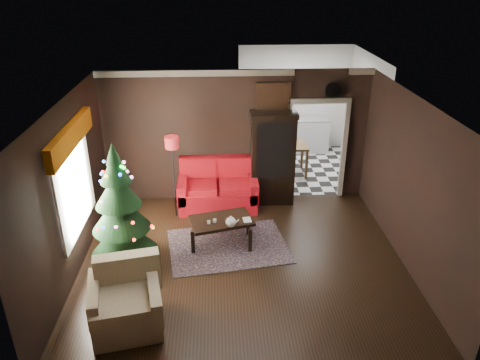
{
  "coord_description": "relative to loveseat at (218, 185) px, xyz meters",
  "views": [
    {
      "loc": [
        -0.38,
        -6.57,
        4.64
      ],
      "look_at": [
        0.0,
        0.9,
        1.15
      ],
      "focal_mm": 34.48,
      "sensor_mm": 36.0,
      "label": 1
    }
  ],
  "objects": [
    {
      "name": "left_window",
      "position": [
        -2.31,
        -1.85,
        0.95
      ],
      "size": [
        0.05,
        1.6,
        1.4
      ],
      "primitive_type": "cube",
      "color": "white",
      "rests_on": "wall_left"
    },
    {
      "name": "cup_b",
      "position": [
        -0.07,
        -1.51,
        0.03
      ],
      "size": [
        0.07,
        0.07,
        0.05
      ],
      "primitive_type": "cylinder",
      "rotation": [
        0.0,
        0.0,
        0.06
      ],
      "color": "white",
      "rests_on": "coffee_table"
    },
    {
      "name": "christmas_tree",
      "position": [
        -1.6,
        -1.95,
        0.55
      ],
      "size": [
        1.5,
        1.5,
        2.16
      ],
      "primitive_type": null,
      "rotation": [
        0.0,
        0.0,
        0.43
      ],
      "color": "#0F390D",
      "rests_on": "ground"
    },
    {
      "name": "wall_left",
      "position": [
        -2.35,
        -2.05,
        0.9
      ],
      "size": [
        0.0,
        5.5,
        5.5
      ],
      "primitive_type": "plane",
      "rotation": [
        1.57,
        0.0,
        1.57
      ],
      "color": "black",
      "rests_on": "ground"
    },
    {
      "name": "floor_lamp",
      "position": [
        -0.86,
        -0.33,
        0.33
      ],
      "size": [
        0.34,
        0.34,
        1.75
      ],
      "primitive_type": null,
      "rotation": [
        0.0,
        0.0,
        -0.15
      ],
      "color": "black",
      "rests_on": "ground"
    },
    {
      "name": "teapot",
      "position": [
        0.21,
        -1.69,
        0.1
      ],
      "size": [
        0.27,
        0.27,
        0.2
      ],
      "primitive_type": null,
      "rotation": [
        0.0,
        0.0,
        0.42
      ],
      "color": "white",
      "rests_on": "coffee_table"
    },
    {
      "name": "valance",
      "position": [
        -2.23,
        -1.85,
        1.77
      ],
      "size": [
        0.12,
        2.1,
        0.35
      ],
      "primitive_type": "cube",
      "color": "#8E4305",
      "rests_on": "wall_left"
    },
    {
      "name": "doorway",
      "position": [
        2.1,
        0.45,
        0.55
      ],
      "size": [
        1.1,
        0.1,
        2.1
      ],
      "primitive_type": null,
      "color": "beige",
      "rests_on": "ground"
    },
    {
      "name": "armchair",
      "position": [
        -1.31,
        -3.49,
        -0.04
      ],
      "size": [
        1.14,
        1.14,
        0.99
      ],
      "primitive_type": null,
      "rotation": [
        0.0,
        0.0,
        0.2
      ],
      "color": "beige",
      "rests_on": "ground"
    },
    {
      "name": "book",
      "position": [
        0.44,
        -1.49,
        0.1
      ],
      "size": [
        0.14,
        0.03,
        0.19
      ],
      "primitive_type": "imported",
      "rotation": [
        0.0,
        0.0,
        0.11
      ],
      "color": "gray",
      "rests_on": "coffee_table"
    },
    {
      "name": "wall_front",
      "position": [
        0.4,
        -4.55,
        0.9
      ],
      "size": [
        5.5,
        0.0,
        5.5
      ],
      "primitive_type": "plane",
      "rotation": [
        -1.57,
        0.0,
        0.0
      ],
      "color": "black",
      "rests_on": "ground"
    },
    {
      "name": "loveseat",
      "position": [
        0.0,
        0.0,
        0.0
      ],
      "size": [
        1.7,
        0.9,
        1.0
      ],
      "primitive_type": null,
      "color": "maroon",
      "rests_on": "ground"
    },
    {
      "name": "kitchen_window",
      "position": [
        2.1,
        3.4,
        1.2
      ],
      "size": [
        0.7,
        0.06,
        0.7
      ],
      "primitive_type": "cube",
      "color": "white",
      "rests_on": "ground"
    },
    {
      "name": "ceiling",
      "position": [
        0.4,
        -2.05,
        2.3
      ],
      "size": [
        5.5,
        5.5,
        0.0
      ],
      "primitive_type": "plane",
      "rotation": [
        3.14,
        0.0,
        0.0
      ],
      "color": "white",
      "rests_on": "ground"
    },
    {
      "name": "wall_back",
      "position": [
        0.4,
        0.45,
        0.9
      ],
      "size": [
        5.5,
        0.0,
        5.5
      ],
      "primitive_type": "plane",
      "rotation": [
        1.57,
        0.0,
        0.0
      ],
      "color": "black",
      "rests_on": "ground"
    },
    {
      "name": "cup_a",
      "position": [
        -0.17,
        -1.56,
        0.03
      ],
      "size": [
        0.07,
        0.07,
        0.05
      ],
      "primitive_type": "cylinder",
      "rotation": [
        0.0,
        0.0,
        0.22
      ],
      "color": "white",
      "rests_on": "coffee_table"
    },
    {
      "name": "kitchen_table",
      "position": [
        1.8,
        1.65,
        -0.12
      ],
      "size": [
        0.7,
        0.7,
        0.75
      ],
      "primitive_type": null,
      "color": "brown",
      "rests_on": "ground"
    },
    {
      "name": "kitchen_counter",
      "position": [
        2.1,
        3.15,
        -0.05
      ],
      "size": [
        1.8,
        0.6,
        0.9
      ],
      "primitive_type": "cube",
      "color": "silver",
      "rests_on": "ground"
    },
    {
      "name": "kitchen_floor",
      "position": [
        2.1,
        1.95,
        -0.5
      ],
      "size": [
        3.0,
        3.0,
        0.0
      ],
      "primitive_type": "plane",
      "color": "white",
      "rests_on": "ground"
    },
    {
      "name": "curio_cabinet",
      "position": [
        1.15,
        0.22,
        0.45
      ],
      "size": [
        0.9,
        0.45,
        1.9
      ],
      "primitive_type": null,
      "color": "black",
      "rests_on": "ground"
    },
    {
      "name": "coffee_table",
      "position": [
        0.05,
        -1.43,
        -0.24
      ],
      "size": [
        1.23,
        0.92,
        0.49
      ],
      "primitive_type": null,
      "rotation": [
        0.0,
        0.0,
        0.26
      ],
      "color": "black",
      "rests_on": "rug"
    },
    {
      "name": "rug",
      "position": [
        0.16,
        -1.53,
        -0.49
      ],
      "size": [
        2.32,
        1.84,
        0.01
      ],
      "primitive_type": "cube",
      "rotation": [
        0.0,
        0.0,
        0.15
      ],
      "color": "#3A2431",
      "rests_on": "ground"
    },
    {
      "name": "wall_clock",
      "position": [
        2.35,
        0.4,
        1.88
      ],
      "size": [
        0.32,
        0.32,
        0.06
      ],
      "primitive_type": "cylinder",
      "color": "white",
      "rests_on": "wall_back"
    },
    {
      "name": "floor",
      "position": [
        0.4,
        -2.05,
        -0.5
      ],
      "size": [
        5.5,
        5.5,
        0.0
      ],
      "primitive_type": "plane",
      "color": "black",
      "rests_on": "ground"
    },
    {
      "name": "wall_right",
      "position": [
        3.15,
        -2.05,
        0.9
      ],
      "size": [
        0.0,
        5.5,
        5.5
      ],
      "primitive_type": "plane",
      "rotation": [
        1.57,
        0.0,
        -1.57
      ],
      "color": "black",
      "rests_on": "ground"
    },
    {
      "name": "painting",
      "position": [
        1.15,
        0.41,
        1.75
      ],
      "size": [
        0.62,
        0.05,
        0.52
      ],
      "primitive_type": "cube",
      "color": "#BD7140",
      "rests_on": "wall_back"
    }
  ]
}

